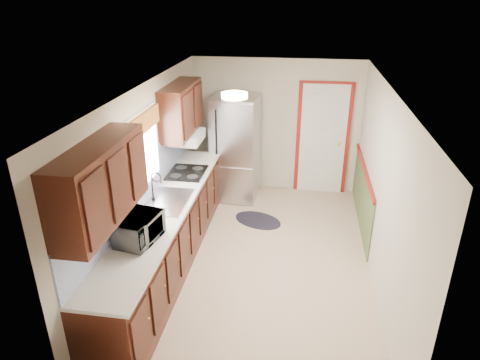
% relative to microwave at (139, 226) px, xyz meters
% --- Properties ---
extents(room_shell, '(3.20, 5.20, 2.52)m').
position_rel_microwave_xyz_m(room_shell, '(1.20, 1.15, 0.08)').
color(room_shell, '#C6A98C').
rests_on(room_shell, ground).
extents(kitchen_run, '(0.63, 4.00, 2.20)m').
position_rel_microwave_xyz_m(kitchen_run, '(-0.04, 0.86, -0.31)').
color(kitchen_run, '#33130B').
rests_on(kitchen_run, ground).
extents(back_wall_trim, '(1.12, 2.30, 2.08)m').
position_rel_microwave_xyz_m(back_wall_trim, '(2.19, 3.36, -0.23)').
color(back_wall_trim, maroon).
rests_on(back_wall_trim, ground).
extents(ceiling_fixture, '(0.30, 0.30, 0.06)m').
position_rel_microwave_xyz_m(ceiling_fixture, '(0.90, 0.95, 1.24)').
color(ceiling_fixture, '#FFD88C').
rests_on(ceiling_fixture, room_shell).
extents(microwave, '(0.39, 0.58, 0.36)m').
position_rel_microwave_xyz_m(microwave, '(0.00, 0.00, 0.00)').
color(microwave, white).
rests_on(microwave, kitchen_run).
extents(refrigerator, '(0.80, 0.79, 1.84)m').
position_rel_microwave_xyz_m(refrigerator, '(0.54, 3.15, -0.20)').
color(refrigerator, '#B7B7BC').
rests_on(refrigerator, ground).
extents(rug, '(0.94, 0.80, 0.01)m').
position_rel_microwave_xyz_m(rug, '(1.05, 2.29, -1.12)').
color(rug, black).
rests_on(rug, ground).
extents(cooktop, '(0.53, 0.64, 0.02)m').
position_rel_microwave_xyz_m(cooktop, '(0.01, 1.90, -0.17)').
color(cooktop, black).
rests_on(cooktop, kitchen_run).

